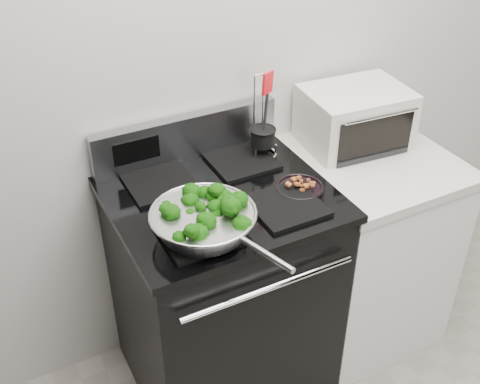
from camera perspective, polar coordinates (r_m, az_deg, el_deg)
back_wall at (r=2.37m, az=1.03°, el=13.80°), size 4.00×0.02×2.70m
gas_range at (r=2.46m, az=-1.64°, el=-9.17°), size 0.79×0.69×1.13m
counter at (r=2.77m, az=11.30°, el=-4.92°), size 0.62×0.68×0.92m
skillet at (r=1.96m, az=-3.46°, el=-2.73°), size 0.35×0.55×0.08m
broccoli_pile at (r=1.95m, az=-3.52°, el=-2.24°), size 0.28×0.28×0.10m
bacon_plate at (r=2.20m, az=5.69°, el=0.62°), size 0.17×0.17×0.04m
utensil_holder at (r=2.38m, az=2.17°, el=4.86°), size 0.12×0.12×0.36m
toaster_oven at (r=2.54m, az=10.83°, el=6.98°), size 0.44×0.35×0.24m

